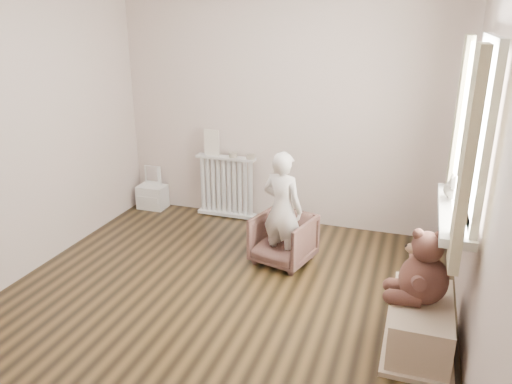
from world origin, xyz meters
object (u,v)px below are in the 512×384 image
(toy_bench, at_px, (420,321))
(child, at_px, (282,209))
(plush_cat, at_px, (455,187))
(radiator, at_px, (226,184))
(toy_vanity, at_px, (152,186))
(armchair, at_px, (283,239))
(teddy_bear, at_px, (426,259))

(toy_bench, bearing_deg, child, 145.24)
(plush_cat, bearing_deg, child, 147.09)
(radiator, distance_m, toy_vanity, 0.94)
(radiator, height_order, plush_cat, plush_cat)
(radiator, bearing_deg, plush_cat, -27.72)
(radiator, height_order, armchair, radiator)
(child, distance_m, teddy_bear, 1.48)
(toy_vanity, relative_size, teddy_bear, 0.98)
(toy_vanity, distance_m, teddy_bear, 3.53)
(child, bearing_deg, toy_vanity, -11.16)
(radiator, xyz_separation_m, plush_cat, (2.28, -1.20, 0.61))
(toy_vanity, height_order, child, child)
(armchair, xyz_separation_m, child, (0.00, -0.05, 0.32))
(radiator, distance_m, child, 1.30)
(child, height_order, toy_bench, child)
(child, height_order, plush_cat, plush_cat)
(toy_bench, bearing_deg, plush_cat, 76.28)
(teddy_bear, bearing_deg, child, 140.47)
(armchair, bearing_deg, radiator, 150.85)
(radiator, height_order, teddy_bear, teddy_bear)
(toy_bench, bearing_deg, toy_vanity, 150.47)
(plush_cat, bearing_deg, toy_vanity, 138.66)
(armchair, relative_size, child, 0.48)
(radiator, distance_m, armchair, 1.26)
(armchair, distance_m, toy_bench, 1.53)
(toy_bench, height_order, teddy_bear, teddy_bear)
(toy_bench, distance_m, teddy_bear, 0.47)
(toy_vanity, distance_m, plush_cat, 3.49)
(radiator, relative_size, toy_vanity, 1.41)
(toy_bench, relative_size, plush_cat, 2.98)
(child, xyz_separation_m, toy_bench, (1.23, -0.85, -0.35))
(toy_vanity, distance_m, child, 2.06)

